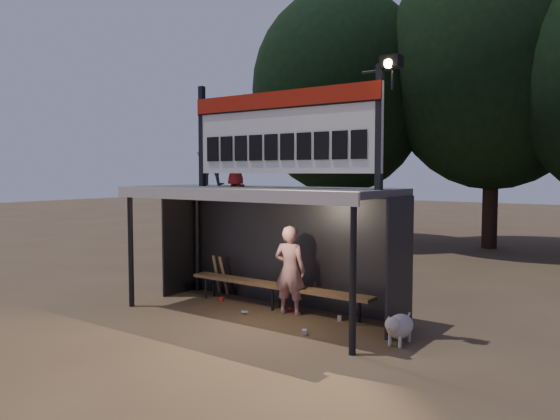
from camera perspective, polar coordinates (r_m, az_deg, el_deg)
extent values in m
plane|color=#4F3B27|center=(10.07, -2.30, -10.94)|extent=(80.00, 80.00, 0.00)
imported|color=white|center=(9.96, 1.03, -6.30)|extent=(0.66, 0.49, 1.63)
imported|color=slate|center=(10.99, -7.29, 5.57)|extent=(0.71, 0.65, 1.16)
imported|color=#AC1C1A|center=(10.26, -4.61, 5.04)|extent=(0.52, 0.43, 0.92)
cube|color=#404042|center=(9.73, -2.33, 2.03)|extent=(5.00, 2.00, 0.12)
cube|color=silver|center=(8.95, -6.36, 1.58)|extent=(5.10, 0.06, 0.20)
cylinder|color=black|center=(10.88, -15.33, -4.03)|extent=(0.10, 0.10, 2.20)
cylinder|color=black|center=(7.80, 7.62, -7.08)|extent=(0.10, 0.10, 2.20)
cylinder|color=black|center=(12.08, -8.67, -3.15)|extent=(0.10, 0.10, 2.20)
cylinder|color=black|center=(9.40, 12.82, -5.25)|extent=(0.10, 0.10, 2.20)
cube|color=black|center=(10.64, 1.02, -4.08)|extent=(5.00, 0.04, 2.20)
cube|color=black|center=(11.87, -10.37, -3.29)|extent=(0.04, 1.00, 2.20)
cube|color=black|center=(9.00, 12.41, -5.65)|extent=(0.04, 1.00, 2.20)
cylinder|color=black|center=(10.54, 1.02, 1.58)|extent=(5.00, 0.06, 0.06)
cube|color=black|center=(10.63, -8.14, 7.60)|extent=(0.10, 0.10, 1.90)
cube|color=black|center=(8.51, 10.35, 8.49)|extent=(0.10, 0.10, 1.90)
cube|color=silver|center=(9.45, 0.06, 8.10)|extent=(3.80, 0.08, 1.40)
cube|color=#A31B0B|center=(9.47, -0.12, 11.50)|extent=(3.80, 0.04, 0.28)
cube|color=black|center=(9.44, -0.14, 10.60)|extent=(3.80, 0.02, 0.03)
cube|color=black|center=(10.36, -7.03, 6.33)|extent=(0.27, 0.03, 0.45)
cube|color=black|center=(10.14, -5.61, 6.39)|extent=(0.27, 0.03, 0.45)
cube|color=black|center=(9.92, -4.13, 6.45)|extent=(0.27, 0.03, 0.45)
cube|color=black|center=(9.70, -2.58, 6.51)|extent=(0.27, 0.03, 0.45)
cube|color=black|center=(9.49, -0.96, 6.57)|extent=(0.27, 0.03, 0.45)
cube|color=black|center=(9.30, 0.74, 6.63)|extent=(0.27, 0.03, 0.45)
cube|color=black|center=(9.11, 2.50, 6.68)|extent=(0.27, 0.03, 0.45)
cube|color=black|center=(8.92, 4.34, 6.72)|extent=(0.27, 0.03, 0.45)
cube|color=black|center=(8.75, 6.25, 6.77)|extent=(0.27, 0.03, 0.45)
cube|color=black|center=(8.59, 8.24, 6.80)|extent=(0.27, 0.03, 0.45)
cylinder|color=black|center=(8.64, 10.11, 14.11)|extent=(0.50, 0.04, 0.04)
cylinder|color=black|center=(8.51, 11.66, 13.23)|extent=(0.04, 0.04, 0.30)
cube|color=black|center=(8.51, 11.54, 14.94)|extent=(0.30, 0.22, 0.18)
sphere|color=#FFD88C|center=(8.42, 11.27, 14.78)|extent=(0.14, 0.14, 0.14)
cube|color=olive|center=(10.39, -0.42, -7.91)|extent=(4.00, 0.35, 0.06)
cylinder|color=black|center=(11.41, -7.75, -8.02)|extent=(0.05, 0.05, 0.45)
cylinder|color=black|center=(11.58, -6.93, -7.83)|extent=(0.05, 0.05, 0.45)
cylinder|color=black|center=(10.34, -0.81, -9.24)|extent=(0.05, 0.05, 0.45)
cylinder|color=black|center=(10.53, -0.03, -9.00)|extent=(0.05, 0.05, 0.45)
cylinder|color=black|center=(9.46, 7.63, -10.54)|extent=(0.05, 0.05, 0.45)
cylinder|color=black|center=(9.66, 8.31, -10.23)|extent=(0.05, 0.05, 0.45)
cylinder|color=#302015|center=(20.30, 6.23, 1.93)|extent=(0.50, 0.50, 3.74)
ellipsoid|color=black|center=(20.50, 6.31, 12.20)|extent=(6.46, 6.46, 7.48)
cylinder|color=#311E15|center=(19.80, 21.14, 2.27)|extent=(0.50, 0.50, 4.18)
ellipsoid|color=black|center=(20.12, 21.44, 13.98)|extent=(7.22, 7.22, 8.36)
ellipsoid|color=beige|center=(8.60, 12.42, -11.77)|extent=(0.36, 0.58, 0.36)
sphere|color=silver|center=(8.33, 11.65, -11.64)|extent=(0.22, 0.22, 0.22)
cone|color=beige|center=(8.25, 11.36, -11.94)|extent=(0.10, 0.10, 0.10)
cone|color=beige|center=(8.30, 11.28, -10.97)|extent=(0.06, 0.06, 0.07)
cone|color=beige|center=(8.27, 11.92, -11.05)|extent=(0.06, 0.06, 0.07)
cylinder|color=silver|center=(8.52, 11.40, -13.16)|extent=(0.05, 0.05, 0.18)
cylinder|color=silver|center=(8.46, 12.42, -13.31)|extent=(0.05, 0.05, 0.18)
cylinder|color=beige|center=(8.84, 12.39, -12.55)|extent=(0.05, 0.05, 0.18)
cylinder|color=beige|center=(8.78, 13.37, -12.68)|extent=(0.05, 0.05, 0.18)
cylinder|color=beige|center=(8.85, 13.21, -10.86)|extent=(0.04, 0.16, 0.14)
cylinder|color=olive|center=(11.69, -6.65, -6.69)|extent=(0.07, 0.27, 0.84)
cylinder|color=#976F46|center=(11.56, -5.91, -6.81)|extent=(0.08, 0.30, 0.83)
cylinder|color=black|center=(11.43, -5.16, -6.93)|extent=(0.09, 0.33, 0.83)
cube|color=#B22B1E|center=(11.18, -6.13, -9.23)|extent=(0.10, 0.12, 0.08)
cylinder|color=#B1B0B5|center=(10.14, -3.69, -10.62)|extent=(0.13, 0.10, 0.07)
cube|color=beige|center=(9.77, 6.22, -11.17)|extent=(0.11, 0.12, 0.08)
cylinder|color=red|center=(10.36, 1.09, -10.30)|extent=(0.14, 0.11, 0.07)
cube|color=silver|center=(8.93, 2.56, -12.63)|extent=(0.11, 0.12, 0.08)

